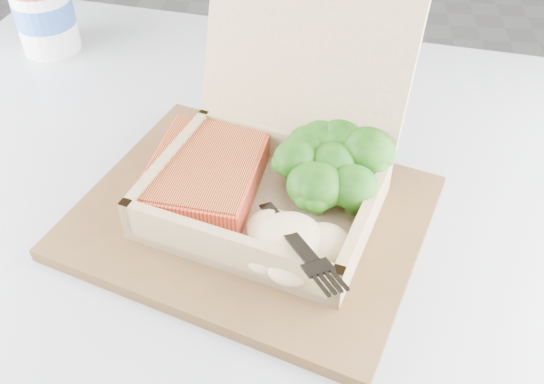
# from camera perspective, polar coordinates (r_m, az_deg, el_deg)

# --- Properties ---
(floor) EXTENTS (4.00, 4.00, 0.00)m
(floor) POSITION_cam_1_polar(r_m,az_deg,el_deg) (1.52, 22.96, -13.75)
(floor) COLOR #96959B
(floor) RESTS_ON ground
(cafe_table) EXTENTS (0.99, 0.99, 0.76)m
(cafe_table) POSITION_cam_1_polar(r_m,az_deg,el_deg) (0.75, -5.78, -14.36)
(cafe_table) COLOR black
(cafe_table) RESTS_ON floor
(serving_tray) EXTENTS (0.39, 0.35, 0.01)m
(serving_tray) POSITION_cam_1_polar(r_m,az_deg,el_deg) (0.60, -1.99, -2.34)
(serving_tray) COLOR brown
(serving_tray) RESTS_ON cafe_table
(takeout_container) EXTENTS (0.26, 0.27, 0.19)m
(takeout_container) POSITION_cam_1_polar(r_m,az_deg,el_deg) (0.58, 0.48, 3.68)
(takeout_container) COLOR tan
(takeout_container) RESTS_ON serving_tray
(salmon_fillet) EXTENTS (0.12, 0.15, 0.03)m
(salmon_fillet) POSITION_cam_1_polar(r_m,az_deg,el_deg) (0.60, -6.28, 1.79)
(salmon_fillet) COLOR #EB4E2E
(salmon_fillet) RESTS_ON takeout_container
(broccoli_pile) EXTENTS (0.13, 0.13, 0.05)m
(broccoli_pile) POSITION_cam_1_polar(r_m,az_deg,el_deg) (0.59, 5.74, 2.03)
(broccoli_pile) COLOR #327319
(broccoli_pile) RESTS_ON takeout_container
(mashed_potatoes) EXTENTS (0.10, 0.09, 0.03)m
(mashed_potatoes) POSITION_cam_1_polar(r_m,az_deg,el_deg) (0.53, 1.64, -4.47)
(mashed_potatoes) COLOR beige
(mashed_potatoes) RESTS_ON takeout_container
(plastic_fork) EXTENTS (0.09, 0.15, 0.03)m
(plastic_fork) POSITION_cam_1_polar(r_m,az_deg,el_deg) (0.53, 0.59, -2.22)
(plastic_fork) COLOR black
(plastic_fork) RESTS_ON mashed_potatoes
(paper_cup) EXTENTS (0.08, 0.08, 0.10)m
(paper_cup) POSITION_cam_1_polar(r_m,az_deg,el_deg) (0.90, -20.66, 15.49)
(paper_cup) COLOR white
(paper_cup) RESTS_ON cafe_table
(receipt) EXTENTS (0.13, 0.16, 0.00)m
(receipt) POSITION_cam_1_polar(r_m,az_deg,el_deg) (0.73, 1.39, 6.85)
(receipt) COLOR white
(receipt) RESTS_ON cafe_table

